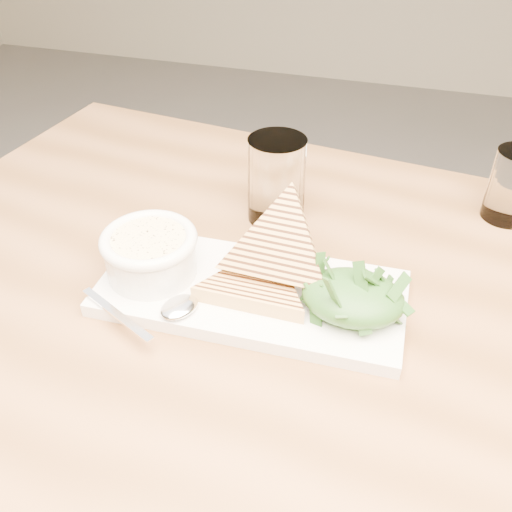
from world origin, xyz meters
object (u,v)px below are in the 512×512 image
(table_top, at_px, (339,351))
(soup_bowl, at_px, (151,258))
(glass_near, at_px, (276,180))
(platter, at_px, (251,293))

(table_top, xyz_separation_m, soup_bowl, (-0.24, 0.03, 0.06))
(soup_bowl, relative_size, glass_near, 0.88)
(table_top, bearing_deg, platter, 162.84)
(table_top, distance_m, soup_bowl, 0.25)
(platter, xyz_separation_m, soup_bowl, (-0.12, -0.01, 0.03))
(platter, xyz_separation_m, glass_near, (-0.02, 0.18, 0.05))
(platter, height_order, soup_bowl, soup_bowl)
(table_top, relative_size, soup_bowl, 12.05)
(platter, relative_size, soup_bowl, 3.34)
(platter, bearing_deg, table_top, -17.16)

